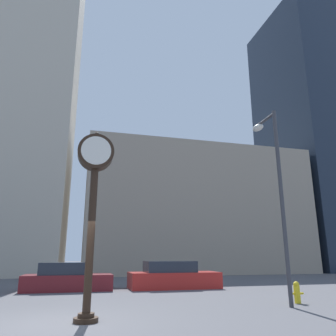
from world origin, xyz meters
TOP-DOWN VIEW (x-y plane):
  - ground_plane at (0.00, 0.00)m, footprint 200.00×200.00m
  - building_tall_tower at (-7.94, 24.00)m, footprint 13.57×12.00m
  - building_storefront_row at (11.42, 24.00)m, footprint 21.67×12.00m
  - building_glass_modern at (30.00, 24.00)m, footprint 13.86×12.00m
  - street_clock at (0.68, 0.06)m, footprint 1.00×0.62m
  - car_maroon at (-0.09, 8.25)m, footprint 4.14×1.91m
  - car_red at (5.13, 8.05)m, footprint 4.58×1.94m
  - fire_hydrant_near at (7.90, 1.67)m, footprint 0.48×0.21m
  - street_lamp_right at (7.13, 1.28)m, footprint 0.36×1.57m

SIDE VIEW (x-z plane):
  - ground_plane at x=0.00m, z-range 0.00..0.00m
  - fire_hydrant_near at x=7.90m, z-range 0.01..0.74m
  - car_maroon at x=-0.09m, z-range -0.11..1.19m
  - car_red at x=5.13m, z-range -0.11..1.24m
  - street_clock at x=0.68m, z-range 0.99..6.04m
  - street_lamp_right at x=7.13m, z-range 1.08..7.94m
  - building_storefront_row at x=11.42m, z-range 0.00..12.01m
  - building_glass_modern at x=30.00m, z-range 0.00..32.84m
  - building_tall_tower at x=-7.94m, z-range 0.00..36.84m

